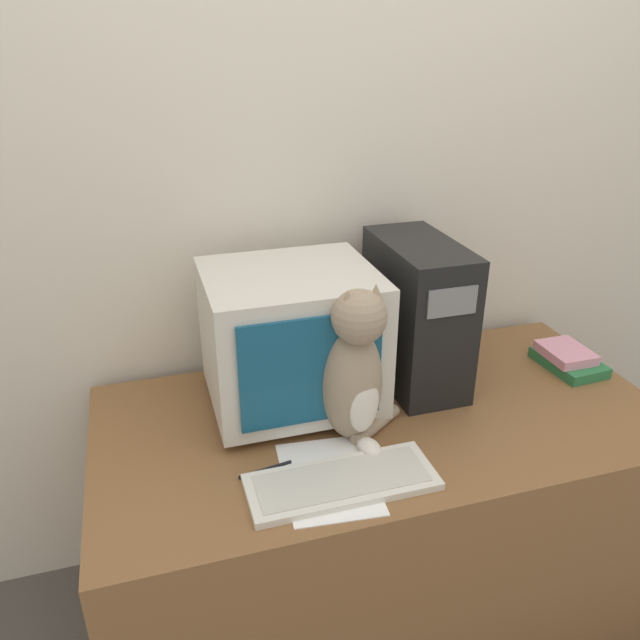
{
  "coord_description": "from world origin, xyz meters",
  "views": [
    {
      "loc": [
        -0.58,
        -0.93,
        1.66
      ],
      "look_at": [
        -0.17,
        0.42,
        0.99
      ],
      "focal_mm": 35.0,
      "sensor_mm": 36.0,
      "label": 1
    }
  ],
  "objects_px": {
    "keyboard": "(342,482)",
    "book_stack": "(568,359)",
    "crt_monitor": "(291,338)",
    "cat": "(355,371)",
    "pen": "(265,470)",
    "computer_tower": "(416,313)"
  },
  "relations": [
    {
      "from": "cat",
      "to": "pen",
      "type": "relative_size",
      "value": 3.18
    },
    {
      "from": "keyboard",
      "to": "cat",
      "type": "bearing_deg",
      "value": 62.74
    },
    {
      "from": "computer_tower",
      "to": "crt_monitor",
      "type": "bearing_deg",
      "value": -175.33
    },
    {
      "from": "pen",
      "to": "computer_tower",
      "type": "bearing_deg",
      "value": 30.44
    },
    {
      "from": "crt_monitor",
      "to": "cat",
      "type": "height_order",
      "value": "cat"
    },
    {
      "from": "keyboard",
      "to": "cat",
      "type": "relative_size",
      "value": 1.04
    },
    {
      "from": "crt_monitor",
      "to": "cat",
      "type": "xyz_separation_m",
      "value": [
        0.11,
        -0.2,
        -0.01
      ]
    },
    {
      "from": "computer_tower",
      "to": "book_stack",
      "type": "bearing_deg",
      "value": -9.71
    },
    {
      "from": "keyboard",
      "to": "book_stack",
      "type": "distance_m",
      "value": 0.9
    },
    {
      "from": "cat",
      "to": "pen",
      "type": "bearing_deg",
      "value": -176.43
    },
    {
      "from": "keyboard",
      "to": "book_stack",
      "type": "xyz_separation_m",
      "value": [
        0.84,
        0.32,
        0.02
      ]
    },
    {
      "from": "keyboard",
      "to": "computer_tower",
      "type": "bearing_deg",
      "value": 48.32
    },
    {
      "from": "crt_monitor",
      "to": "computer_tower",
      "type": "relative_size",
      "value": 1.05
    },
    {
      "from": "crt_monitor",
      "to": "computer_tower",
      "type": "xyz_separation_m",
      "value": [
        0.38,
        0.03,
        0.01
      ]
    },
    {
      "from": "computer_tower",
      "to": "book_stack",
      "type": "xyz_separation_m",
      "value": [
        0.48,
        -0.08,
        -0.18
      ]
    },
    {
      "from": "book_stack",
      "to": "pen",
      "type": "xyz_separation_m",
      "value": [
        -1.0,
        -0.22,
        -0.02
      ]
    },
    {
      "from": "computer_tower",
      "to": "keyboard",
      "type": "xyz_separation_m",
      "value": [
        -0.36,
        -0.4,
        -0.2
      ]
    },
    {
      "from": "cat",
      "to": "pen",
      "type": "height_order",
      "value": "cat"
    },
    {
      "from": "cat",
      "to": "book_stack",
      "type": "relative_size",
      "value": 1.93
    },
    {
      "from": "crt_monitor",
      "to": "book_stack",
      "type": "bearing_deg",
      "value": -3.44
    },
    {
      "from": "book_stack",
      "to": "pen",
      "type": "height_order",
      "value": "book_stack"
    },
    {
      "from": "cat",
      "to": "book_stack",
      "type": "bearing_deg",
      "value": -0.87
    }
  ]
}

